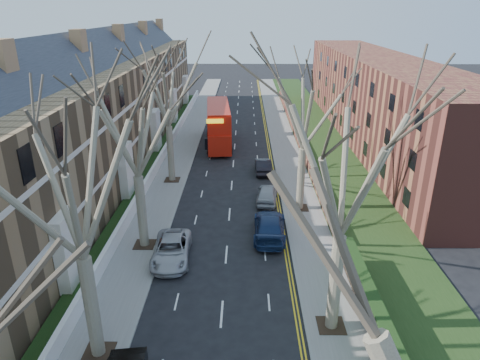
{
  "coord_description": "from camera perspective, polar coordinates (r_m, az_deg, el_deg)",
  "views": [
    {
      "loc": [
        1.21,
        -9.68,
        15.36
      ],
      "look_at": [
        0.85,
        20.63,
        3.12
      ],
      "focal_mm": 32.0,
      "sensor_mm": 36.0,
      "label": 1
    }
  ],
  "objects": [
    {
      "name": "tree_left_far",
      "position": [
        27.29,
        -14.16,
        8.37
      ],
      "size": [
        10.15,
        10.15,
        14.22
      ],
      "color": "#726451",
      "rests_on": "ground"
    },
    {
      "name": "car_right_mid",
      "position": [
        36.32,
        3.66,
        -1.84
      ],
      "size": [
        2.16,
        4.36,
        1.43
      ],
      "primitive_type": "imported",
      "rotation": [
        0.0,
        0.0,
        3.03
      ],
      "color": "#9A9DA3",
      "rests_on": "ground"
    },
    {
      "name": "tree_left_dist",
      "position": [
        38.75,
        -9.86,
        13.07
      ],
      "size": [
        10.5,
        10.5,
        14.71
      ],
      "color": "#726451",
      "rests_on": "ground"
    },
    {
      "name": "tree_left_mid",
      "position": [
        18.1,
        -21.82,
        1.65
      ],
      "size": [
        10.5,
        10.5,
        14.71
      ],
      "color": "#726451",
      "rests_on": "ground"
    },
    {
      "name": "tree_right_mid",
      "position": [
        19.15,
        14.24,
        3.65
      ],
      "size": [
        10.5,
        10.5,
        14.71
      ],
      "color": "#726451",
      "rests_on": "ground"
    },
    {
      "name": "terrace_left",
      "position": [
        44.41,
        -19.08,
        8.01
      ],
      "size": [
        9.7,
        78.0,
        13.6
      ],
      "color": "brown",
      "rests_on": "ground"
    },
    {
      "name": "pavement_right",
      "position": [
        51.26,
        6.03,
        4.5
      ],
      "size": [
        3.0,
        102.0,
        0.12
      ],
      "primitive_type": "cube",
      "color": "slate",
      "rests_on": "ground"
    },
    {
      "name": "front_wall_left",
      "position": [
        44.17,
        -10.94,
        2.08
      ],
      "size": [
        0.3,
        78.0,
        1.0
      ],
      "color": "white",
      "rests_on": "ground"
    },
    {
      "name": "flats_right",
      "position": [
        56.1,
        17.8,
        10.3
      ],
      "size": [
        13.97,
        54.0,
        10.0
      ],
      "color": "brown",
      "rests_on": "ground"
    },
    {
      "name": "grass_verge_right",
      "position": [
        51.85,
        11.0,
        4.52
      ],
      "size": [
        6.0,
        102.0,
        0.06
      ],
      "color": "#1E3513",
      "rests_on": "ground"
    },
    {
      "name": "car_left_far",
      "position": [
        28.58,
        -9.11,
        -9.17
      ],
      "size": [
        2.58,
        5.18,
        1.41
      ],
      "primitive_type": "imported",
      "rotation": [
        0.0,
        0.0,
        0.05
      ],
      "color": "#A7A8AD",
      "rests_on": "ground"
    },
    {
      "name": "car_right_far",
      "position": [
        42.79,
        3.08,
        1.92
      ],
      "size": [
        1.57,
        4.26,
        1.39
      ],
      "primitive_type": "imported",
      "rotation": [
        0.0,
        0.0,
        3.16
      ],
      "color": "black",
      "rests_on": "ground"
    },
    {
      "name": "double_decker_bus",
      "position": [
        51.27,
        -2.89,
        7.23
      ],
      "size": [
        3.54,
        11.47,
        4.71
      ],
      "rotation": [
        0.0,
        0.0,
        3.22
      ],
      "color": "#B81B0D",
      "rests_on": "ground"
    },
    {
      "name": "pavement_left",
      "position": [
        51.54,
        -7.42,
        4.54
      ],
      "size": [
        3.0,
        102.0,
        0.12
      ],
      "primitive_type": "cube",
      "color": "slate",
      "rests_on": "ground"
    },
    {
      "name": "car_right_near",
      "position": [
        30.92,
        3.96,
        -6.16
      ],
      "size": [
        2.49,
        5.6,
        1.6
      ],
      "primitive_type": "imported",
      "rotation": [
        0.0,
        0.0,
        3.1
      ],
      "color": "navy",
      "rests_on": "ground"
    },
    {
      "name": "tree_right_far",
      "position": [
        32.58,
        8.75,
        10.92
      ],
      "size": [
        10.15,
        10.15,
        14.22
      ],
      "color": "#726451",
      "rests_on": "ground"
    }
  ]
}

